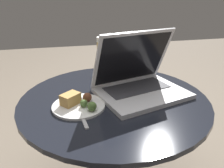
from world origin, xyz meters
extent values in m
cylinder|color=#515156|center=(0.00, 0.00, 0.24)|extent=(0.07, 0.07, 0.45)
cylinder|color=black|center=(0.00, 0.00, 0.47)|extent=(0.74, 0.74, 0.02)
cube|color=silver|center=(0.11, -0.01, 0.49)|extent=(0.39, 0.33, 0.02)
cube|color=#333338|center=(0.10, 0.03, 0.50)|extent=(0.29, 0.18, 0.00)
cube|color=silver|center=(0.09, 0.06, 0.62)|extent=(0.35, 0.19, 0.24)
cube|color=black|center=(0.09, 0.06, 0.61)|extent=(0.32, 0.17, 0.21)
cylinder|color=gold|center=(-0.01, 0.16, 0.58)|extent=(0.06, 0.06, 0.19)
cylinder|color=white|center=(-0.01, 0.16, 0.68)|extent=(0.06, 0.06, 0.02)
cylinder|color=white|center=(-0.14, -0.05, 0.49)|extent=(0.19, 0.19, 0.01)
cube|color=tan|center=(-0.17, -0.04, 0.51)|extent=(0.08, 0.08, 0.04)
sphere|color=#4C6B33|center=(-0.13, -0.07, 0.50)|extent=(0.03, 0.03, 0.03)
sphere|color=#4C6B33|center=(-0.10, -0.10, 0.51)|extent=(0.03, 0.03, 0.03)
sphere|color=brown|center=(-0.11, -0.03, 0.51)|extent=(0.03, 0.03, 0.03)
cube|color=#B2B2B7|center=(-0.14, -0.13, 0.48)|extent=(0.03, 0.13, 0.01)
cube|color=#B2B2B7|center=(-0.15, -0.04, 0.48)|extent=(0.03, 0.06, 0.01)
camera|label=1|loc=(-0.19, -0.76, 0.87)|focal=35.00mm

